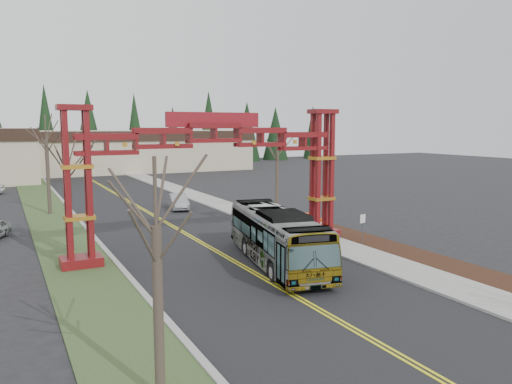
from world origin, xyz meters
TOP-DOWN VIEW (x-y plane):
  - ground at (0.00, 0.00)m, footprint 200.00×200.00m
  - road at (0.00, 25.00)m, footprint 12.00×110.00m
  - lane_line_left at (-0.12, 25.00)m, footprint 0.12×100.00m
  - lane_line_right at (0.12, 25.00)m, footprint 0.12×100.00m
  - curb_right at (6.15, 25.00)m, footprint 0.30×110.00m
  - sidewalk_right at (7.60, 25.00)m, footprint 2.60×110.00m
  - landscape_strip at (10.20, 10.00)m, footprint 2.60×50.00m
  - grass_median at (-8.00, 25.00)m, footprint 4.00×110.00m
  - curb_left at (-6.15, 25.00)m, footprint 0.30×110.00m
  - gateway_arch at (0.00, 18.00)m, footprint 18.20×1.60m
  - retail_building_east at (10.00, 79.95)m, footprint 38.00×20.30m
  - conifer_treeline at (0.25, 92.00)m, footprint 116.10×5.60m
  - transit_bus at (1.91, 13.54)m, footprint 4.80×11.61m
  - silver_sedan at (3.05, 34.32)m, footprint 2.28×4.56m
  - bare_tree_median_near at (-8.00, 2.78)m, footprint 2.90×2.90m
  - bare_tree_median_mid at (-8.00, 22.16)m, footprint 3.13×3.13m
  - bare_tree_median_far at (-8.00, 36.80)m, footprint 3.26×3.26m
  - bare_tree_right_far at (10.00, 27.75)m, footprint 2.89×2.89m
  - street_sign at (9.18, 14.97)m, footprint 0.46×0.13m
  - barrel_south at (8.71, 17.96)m, footprint 0.49×0.49m
  - barrel_mid at (9.52, 20.30)m, footprint 0.48×0.48m
  - barrel_north at (9.78, 22.58)m, footprint 0.49×0.49m

SIDE VIEW (x-z plane):
  - ground at x=0.00m, z-range 0.00..0.00m
  - road at x=0.00m, z-range 0.00..0.02m
  - lane_line_left at x=-0.12m, z-range 0.02..0.03m
  - lane_line_right at x=0.12m, z-range 0.02..0.03m
  - grass_median at x=-8.00m, z-range 0.00..0.08m
  - landscape_strip at x=10.20m, z-range 0.00..0.12m
  - curb_right at x=6.15m, z-range 0.00..0.15m
  - curb_left at x=-6.15m, z-range 0.00..0.15m
  - sidewalk_right at x=7.60m, z-range 0.01..0.15m
  - barrel_mid at x=9.52m, z-range 0.00..0.88m
  - barrel_north at x=9.78m, z-range 0.00..0.91m
  - barrel_south at x=8.71m, z-range 0.00..0.92m
  - silver_sedan at x=3.05m, z-range 0.00..1.43m
  - street_sign at x=9.18m, z-range 0.45..2.50m
  - transit_bus at x=1.91m, z-range 0.00..3.15m
  - retail_building_east at x=10.00m, z-range 0.01..7.01m
  - bare_tree_median_near at x=-8.00m, z-range 1.54..8.49m
  - bare_tree_median_mid at x=-8.00m, z-range 1.69..9.26m
  - bare_tree_right_far at x=10.00m, z-range 1.78..9.24m
  - gateway_arch at x=0.00m, z-range 1.53..10.43m
  - conifer_treeline at x=0.25m, z-range -0.01..12.99m
  - bare_tree_median_far at x=-8.00m, z-range 2.19..10.97m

